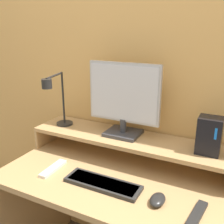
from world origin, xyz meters
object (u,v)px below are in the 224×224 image
at_px(remote_secondary, 197,214).
at_px(router_dock, 209,135).
at_px(desk_lamp, 57,100).
at_px(remote_control, 53,169).
at_px(monitor, 124,99).
at_px(keyboard, 103,183).
at_px(mouse, 158,200).

bearing_deg(remote_secondary, router_dock, 93.24).
distance_m(desk_lamp, remote_control, 0.38).
relative_size(monitor, keyboard, 1.10).
height_order(desk_lamp, remote_control, desk_lamp).
bearing_deg(remote_control, keyboard, -1.14).
height_order(monitor, remote_control, monitor).
bearing_deg(keyboard, monitor, 97.03).
height_order(keyboard, mouse, mouse).
relative_size(desk_lamp, remote_control, 1.80).
height_order(desk_lamp, remote_secondary, desk_lamp).
relative_size(monitor, router_dock, 2.26).
bearing_deg(mouse, desk_lamp, 162.39).
relative_size(monitor, remote_control, 2.23).
height_order(router_dock, remote_control, router_dock).
bearing_deg(monitor, desk_lamp, -163.61).
bearing_deg(desk_lamp, keyboard, -26.73).
height_order(keyboard, remote_secondary, keyboard).
distance_m(keyboard, remote_control, 0.30).
xyz_separation_m(router_dock, keyboard, (-0.42, -0.29, -0.22)).
bearing_deg(monitor, router_dock, -2.71).
relative_size(keyboard, remote_secondary, 2.09).
bearing_deg(remote_secondary, desk_lamp, 165.37).
xyz_separation_m(router_dock, remote_secondary, (0.02, -0.31, -0.22)).
height_order(router_dock, keyboard, router_dock).
relative_size(desk_lamp, keyboard, 0.89).
bearing_deg(keyboard, desk_lamp, 153.27).
height_order(router_dock, remote_secondary, router_dock).
bearing_deg(keyboard, remote_control, 178.86).
distance_m(mouse, remote_control, 0.57).
bearing_deg(mouse, monitor, 133.68).
distance_m(desk_lamp, keyboard, 0.55).
distance_m(monitor, router_dock, 0.47).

